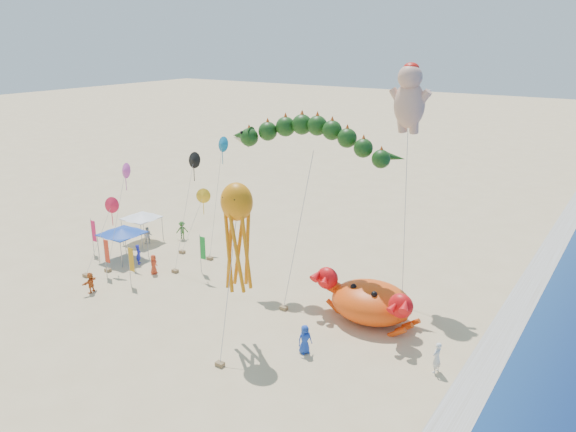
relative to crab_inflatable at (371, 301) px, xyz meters
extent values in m
plane|color=#D1B784|center=(-4.07, -2.76, -1.44)|extent=(320.00, 320.00, 0.00)
plane|color=silver|center=(7.93, -2.76, -1.43)|extent=(320.00, 320.00, 0.00)
ellipsoid|color=#FF4D0D|center=(0.00, 0.12, -0.12)|extent=(6.24, 5.47, 2.63)
sphere|color=red|center=(-2.94, -0.99, 1.04)|extent=(1.56, 1.56, 1.56)
sphere|color=black|center=(-0.83, -0.80, 1.04)|extent=(0.40, 0.40, 0.40)
sphere|color=red|center=(2.94, -0.99, 1.04)|extent=(1.56, 1.56, 1.56)
sphere|color=black|center=(0.83, -0.80, 1.04)|extent=(0.40, 0.40, 0.40)
cone|color=#13390F|center=(-11.71, 2.43, 9.75)|extent=(1.70, 1.25, 1.39)
cylinder|color=#B2B2B2|center=(-5.85, 0.27, 3.89)|extent=(0.37, 4.37, 10.37)
cube|color=olive|center=(-5.68, -1.89, -1.31)|extent=(0.50, 0.35, 0.25)
ellipsoid|color=#E0A488|center=(-0.73, 6.48, 12.19)|extent=(2.20, 1.81, 3.23)
sphere|color=#E0A488|center=(-0.73, 6.28, 14.08)|extent=(1.69, 1.69, 1.69)
ellipsoid|color=red|center=(-0.73, 6.38, 14.68)|extent=(1.09, 1.09, 0.77)
cylinder|color=#B2B2B2|center=(0.13, 4.83, 4.81)|extent=(1.76, 3.35, 12.20)
cube|color=olive|center=(0.98, 3.18, -1.31)|extent=(0.50, 0.35, 0.25)
ellipsoid|color=orange|center=(-5.96, -6.41, 7.49)|extent=(2.00, 1.80, 2.30)
cylinder|color=#B2B2B2|center=(-5.42, -8.08, 2.77)|extent=(1.15, 3.38, 8.13)
cube|color=olive|center=(-4.87, -9.75, -1.31)|extent=(0.50, 0.35, 0.25)
cylinder|color=gray|center=(-23.86, -2.98, -0.34)|extent=(0.06, 0.06, 2.20)
cylinder|color=gray|center=(-20.99, -2.98, -0.34)|extent=(0.06, 0.06, 2.20)
cylinder|color=gray|center=(-23.86, -0.10, -0.34)|extent=(0.06, 0.06, 2.20)
cylinder|color=gray|center=(-20.99, -0.10, -0.34)|extent=(0.06, 0.06, 2.20)
cube|color=#1239A3|center=(-22.43, -1.54, 0.80)|extent=(3.12, 3.12, 0.08)
cone|color=#1239A3|center=(-22.43, -1.54, 1.04)|extent=(3.43, 3.43, 0.45)
cylinder|color=gray|center=(-25.57, 1.06, -0.34)|extent=(0.06, 0.06, 2.20)
cylinder|color=gray|center=(-22.99, 1.06, -0.34)|extent=(0.06, 0.06, 2.20)
cylinder|color=gray|center=(-25.57, 3.64, -0.34)|extent=(0.06, 0.06, 2.20)
cylinder|color=gray|center=(-22.99, 3.64, -0.34)|extent=(0.06, 0.06, 2.20)
cube|color=white|center=(-24.28, 2.35, 0.80)|extent=(2.82, 2.82, 0.08)
cone|color=white|center=(-24.28, 2.35, 1.04)|extent=(3.10, 3.10, 0.45)
cylinder|color=gray|center=(-17.82, -4.88, 0.16)|extent=(0.05, 0.05, 3.20)
cube|color=orange|center=(-17.54, -4.88, 0.66)|extent=(0.50, 0.04, 1.90)
cylinder|color=gray|center=(-20.76, -4.75, 0.16)|extent=(0.05, 0.05, 3.20)
cube|color=red|center=(-20.48, -4.75, 0.66)|extent=(0.50, 0.04, 1.90)
cylinder|color=gray|center=(-25.55, -2.20, 0.16)|extent=(0.05, 0.05, 3.20)
cube|color=#EF1A58|center=(-25.27, -2.20, 0.66)|extent=(0.50, 0.04, 1.90)
cylinder|color=gray|center=(-14.93, -0.07, 0.16)|extent=(0.05, 0.05, 3.20)
cube|color=#178F2E|center=(-14.65, -0.07, 0.66)|extent=(0.50, 0.04, 1.90)
imported|color=silver|center=(-23.32, 2.10, -0.65)|extent=(0.97, 0.92, 1.58)
imported|color=#2127C0|center=(-20.40, -1.69, -0.59)|extent=(0.72, 0.73, 1.70)
imported|color=#2D6622|center=(-21.64, 4.81, -0.59)|extent=(1.20, 1.23, 1.69)
imported|color=white|center=(5.76, -3.46, -0.50)|extent=(0.59, 0.77, 1.88)
imported|color=#1E42AF|center=(-1.53, -5.83, -0.52)|extent=(0.97, 1.07, 1.83)
imported|color=red|center=(-17.85, -2.44, -0.64)|extent=(0.75, 0.91, 1.60)
imported|color=#C85B20|center=(-19.20, -7.45, -0.65)|extent=(0.80, 1.53, 1.58)
cone|color=#CA43AB|center=(-22.11, -0.87, 6.18)|extent=(1.30, 0.51, 1.32)
cylinder|color=#B2B2B2|center=(-21.86, -2.37, 2.40)|extent=(0.55, 3.04, 7.39)
cube|color=olive|center=(-21.61, -3.87, -1.31)|extent=(0.50, 0.35, 0.25)
cone|color=red|center=(-21.38, -3.20, 3.91)|extent=(1.30, 0.51, 1.32)
cylinder|color=#B2B2B2|center=(-21.13, -4.70, 1.26)|extent=(0.55, 3.04, 5.12)
cube|color=olive|center=(-20.88, -6.20, -1.31)|extent=(0.50, 0.35, 0.25)
cone|color=#0D6999|center=(-16.04, 4.41, 8.18)|extent=(1.30, 0.51, 1.32)
cylinder|color=#B2B2B2|center=(-15.79, 2.91, 3.40)|extent=(0.55, 3.04, 9.39)
cube|color=olive|center=(-15.54, 1.41, -1.31)|extent=(0.50, 0.35, 0.25)
cone|color=yellow|center=(-18.19, 4.12, 3.44)|extent=(1.30, 0.51, 1.32)
cylinder|color=#B2B2B2|center=(-17.94, 2.62, 1.03)|extent=(0.54, 3.04, 4.65)
cube|color=olive|center=(-17.69, 1.12, -1.31)|extent=(0.50, 0.35, 0.25)
cone|color=black|center=(-16.11, 0.93, 7.45)|extent=(1.30, 0.51, 1.32)
cylinder|color=#B2B2B2|center=(-15.86, -0.57, 3.03)|extent=(0.55, 3.04, 8.65)
cube|color=olive|center=(-15.61, -2.07, -1.31)|extent=(0.50, 0.35, 0.25)
camera|label=1|loc=(13.95, -31.14, 16.82)|focal=35.00mm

